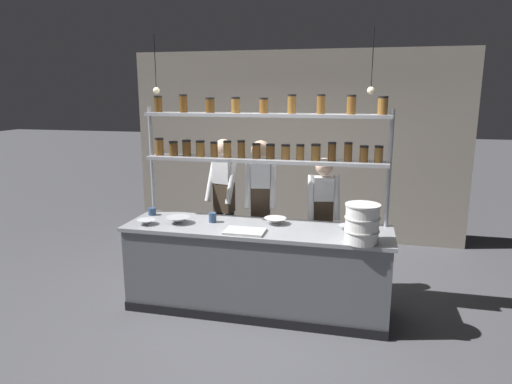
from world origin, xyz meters
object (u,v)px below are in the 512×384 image
spice_shelf_unit (263,142)px  prep_bowl_center_back (146,222)px  prep_bowl_near_right (178,220)px  serving_cup_front (152,211)px  chef_left (224,198)px  serving_cup_by_board (213,217)px  cutting_board (245,231)px  chef_right (323,216)px  prep_bowl_near_left (347,227)px  prep_bowl_center_front (275,221)px  chef_center (261,203)px  container_stack (362,223)px

spice_shelf_unit → prep_bowl_center_back: 1.51m
prep_bowl_near_right → serving_cup_front: (-0.42, 0.24, 0.01)m
chef_left → serving_cup_by_board: (0.10, -0.75, -0.04)m
spice_shelf_unit → chef_left: 1.08m
chef_left → cutting_board: bearing=-48.3°
chef_left → prep_bowl_center_back: bearing=-105.0°
chef_left → prep_bowl_near_right: 0.90m
prep_bowl_center_back → serving_cup_by_board: size_ratio=1.85×
chef_right → prep_bowl_near_left: 0.65m
prep_bowl_center_front → serving_cup_by_board: size_ratio=2.26×
prep_bowl_center_front → serving_cup_by_board: (-0.67, -0.09, 0.02)m
chef_center → cutting_board: size_ratio=4.39×
chef_center → container_stack: size_ratio=4.76×
spice_shelf_unit → serving_cup_front: bearing=-173.4°
prep_bowl_center_front → cutting_board: bearing=-122.3°
prep_bowl_center_front → container_stack: bearing=-25.1°
chef_center → container_stack: (1.16, -0.88, 0.08)m
spice_shelf_unit → prep_bowl_center_front: bearing=-45.0°
cutting_board → prep_bowl_near_right: size_ratio=1.58×
chef_right → serving_cup_front: chef_right is taller
prep_bowl_near_right → serving_cup_front: bearing=150.0°
spice_shelf_unit → chef_left: (-0.60, 0.48, -0.76)m
prep_bowl_center_front → prep_bowl_center_back: (-1.33, -0.33, -0.01)m
prep_bowl_center_front → prep_bowl_near_right: bearing=-168.1°
spice_shelf_unit → chef_center: (-0.09, 0.29, -0.75)m
chef_left → chef_center: bearing=-6.7°
serving_cup_by_board → serving_cup_front: bearing=170.9°
spice_shelf_unit → chef_left: size_ratio=1.53×
chef_right → serving_cup_by_board: 1.29m
cutting_board → serving_cup_by_board: 0.52m
prep_bowl_center_back → prep_bowl_near_right: size_ratio=0.77×
spice_shelf_unit → container_stack: spice_shelf_unit is taller
prep_bowl_near_right → cutting_board: bearing=-11.7°
prep_bowl_center_back → prep_bowl_near_left: bearing=8.1°
chef_right → serving_cup_by_board: bearing=-161.5°
cutting_board → serving_cup_by_board: size_ratio=3.80×
container_stack → prep_bowl_near_right: bearing=173.8°
chef_center → serving_cup_by_board: size_ratio=16.68×
cutting_board → serving_cup_front: size_ratio=4.60×
prep_bowl_near_left → serving_cup_by_board: 1.42m
prep_bowl_center_back → serving_cup_front: serving_cup_front is taller
prep_bowl_center_front → prep_bowl_near_right: size_ratio=0.94×
serving_cup_front → cutting_board: bearing=-18.6°
prep_bowl_near_right → serving_cup_by_board: size_ratio=2.41×
chef_right → cutting_board: (-0.69, -0.91, 0.04)m
cutting_board → serving_cup_front: bearing=161.4°
cutting_board → chef_center: bearing=91.7°
spice_shelf_unit → container_stack: size_ratio=7.22×
chef_left → container_stack: bearing=-18.6°
chef_right → prep_bowl_near_right: bearing=-163.6°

